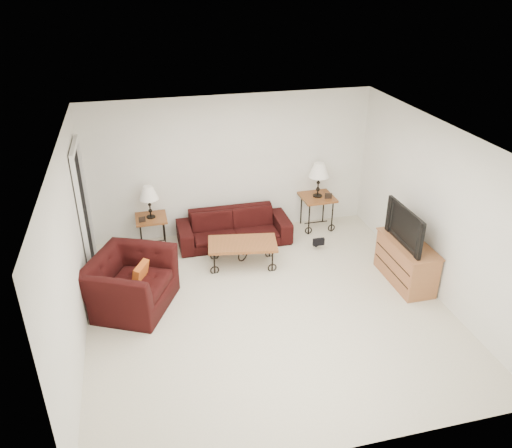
{
  "coord_description": "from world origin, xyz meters",
  "views": [
    {
      "loc": [
        -1.59,
        -5.71,
        4.37
      ],
      "look_at": [
        0.0,
        0.7,
        1.0
      ],
      "focal_mm": 35.52,
      "sensor_mm": 36.0,
      "label": 1
    }
  ],
  "objects_px": {
    "tv_stand": "(406,262)",
    "television": "(410,226)",
    "sofa": "(234,228)",
    "lamp_left": "(149,202)",
    "coffee_table": "(243,254)",
    "side_table_left": "(153,232)",
    "backpack": "(317,237)",
    "side_table_right": "(316,212)",
    "lamp_right": "(318,180)",
    "armchair": "(130,283)"
  },
  "relations": [
    {
      "from": "tv_stand",
      "to": "television",
      "type": "relative_size",
      "value": 1.12
    },
    {
      "from": "sofa",
      "to": "lamp_left",
      "type": "height_order",
      "value": "lamp_left"
    },
    {
      "from": "lamp_left",
      "to": "coffee_table",
      "type": "bearing_deg",
      "value": -35.17
    },
    {
      "from": "television",
      "to": "tv_stand",
      "type": "bearing_deg",
      "value": 90.0
    },
    {
      "from": "side_table_left",
      "to": "backpack",
      "type": "distance_m",
      "value": 2.84
    },
    {
      "from": "sofa",
      "to": "side_table_left",
      "type": "bearing_deg",
      "value": 172.66
    },
    {
      "from": "backpack",
      "to": "side_table_right",
      "type": "bearing_deg",
      "value": 50.91
    },
    {
      "from": "side_table_left",
      "to": "television",
      "type": "distance_m",
      "value": 4.26
    },
    {
      "from": "side_table_left",
      "to": "lamp_left",
      "type": "bearing_deg",
      "value": 0.0
    },
    {
      "from": "lamp_right",
      "to": "television",
      "type": "relative_size",
      "value": 0.63
    },
    {
      "from": "side_table_right",
      "to": "tv_stand",
      "type": "xyz_separation_m",
      "value": [
        0.7,
        -2.04,
        0.02
      ]
    },
    {
      "from": "side_table_right",
      "to": "coffee_table",
      "type": "distance_m",
      "value": 1.89
    },
    {
      "from": "backpack",
      "to": "coffee_table",
      "type": "bearing_deg",
      "value": 170.99
    },
    {
      "from": "coffee_table",
      "to": "armchair",
      "type": "distance_m",
      "value": 1.93
    },
    {
      "from": "side_table_left",
      "to": "backpack",
      "type": "height_order",
      "value": "side_table_left"
    },
    {
      "from": "side_table_right",
      "to": "coffee_table",
      "type": "xyz_separation_m",
      "value": [
        -1.62,
        -0.97,
        -0.11
      ]
    },
    {
      "from": "armchair",
      "to": "coffee_table",
      "type": "bearing_deg",
      "value": -42.06
    },
    {
      "from": "sofa",
      "to": "television",
      "type": "height_order",
      "value": "television"
    },
    {
      "from": "coffee_table",
      "to": "side_table_left",
      "type": "bearing_deg",
      "value": 144.83
    },
    {
      "from": "armchair",
      "to": "television",
      "type": "xyz_separation_m",
      "value": [
        4.08,
        -0.36,
        0.58
      ]
    },
    {
      "from": "lamp_right",
      "to": "coffee_table",
      "type": "height_order",
      "value": "lamp_right"
    },
    {
      "from": "sofa",
      "to": "side_table_left",
      "type": "height_order",
      "value": "sofa"
    },
    {
      "from": "tv_stand",
      "to": "backpack",
      "type": "bearing_deg",
      "value": 125.81
    },
    {
      "from": "lamp_right",
      "to": "tv_stand",
      "type": "relative_size",
      "value": 0.57
    },
    {
      "from": "lamp_right",
      "to": "coffee_table",
      "type": "bearing_deg",
      "value": -149.04
    },
    {
      "from": "tv_stand",
      "to": "lamp_right",
      "type": "bearing_deg",
      "value": 109.09
    },
    {
      "from": "lamp_left",
      "to": "tv_stand",
      "type": "distance_m",
      "value": 4.25
    },
    {
      "from": "armchair",
      "to": "side_table_left",
      "type": "bearing_deg",
      "value": 12.66
    },
    {
      "from": "lamp_left",
      "to": "lamp_right",
      "type": "distance_m",
      "value": 3.0
    },
    {
      "from": "lamp_left",
      "to": "tv_stand",
      "type": "xyz_separation_m",
      "value": [
        3.7,
        -2.04,
        -0.51
      ]
    },
    {
      "from": "sofa",
      "to": "side_table_left",
      "type": "distance_m",
      "value": 1.41
    },
    {
      "from": "side_table_left",
      "to": "armchair",
      "type": "relative_size",
      "value": 0.48
    },
    {
      "from": "lamp_right",
      "to": "tv_stand",
      "type": "xyz_separation_m",
      "value": [
        0.7,
        -2.04,
        -0.62
      ]
    },
    {
      "from": "sofa",
      "to": "coffee_table",
      "type": "distance_m",
      "value": 0.79
    },
    {
      "from": "side_table_left",
      "to": "backpack",
      "type": "relative_size",
      "value": 1.43
    },
    {
      "from": "side_table_right",
      "to": "television",
      "type": "xyz_separation_m",
      "value": [
        0.68,
        -2.04,
        0.64
      ]
    },
    {
      "from": "coffee_table",
      "to": "armchair",
      "type": "relative_size",
      "value": 0.92
    },
    {
      "from": "tv_stand",
      "to": "backpack",
      "type": "height_order",
      "value": "tv_stand"
    },
    {
      "from": "sofa",
      "to": "side_table_right",
      "type": "relative_size",
      "value": 3.06
    },
    {
      "from": "side_table_right",
      "to": "coffee_table",
      "type": "bearing_deg",
      "value": -149.04
    },
    {
      "from": "side_table_left",
      "to": "coffee_table",
      "type": "bearing_deg",
      "value": -35.17
    },
    {
      "from": "side_table_right",
      "to": "television",
      "type": "distance_m",
      "value": 2.24
    },
    {
      "from": "coffee_table",
      "to": "television",
      "type": "xyz_separation_m",
      "value": [
        2.3,
        -1.07,
        0.76
      ]
    },
    {
      "from": "side_table_left",
      "to": "backpack",
      "type": "xyz_separation_m",
      "value": [
        2.74,
        -0.71,
        -0.08
      ]
    },
    {
      "from": "side_table_right",
      "to": "backpack",
      "type": "bearing_deg",
      "value": -109.4
    },
    {
      "from": "lamp_left",
      "to": "lamp_right",
      "type": "height_order",
      "value": "lamp_right"
    },
    {
      "from": "side_table_right",
      "to": "lamp_left",
      "type": "relative_size",
      "value": 1.13
    },
    {
      "from": "sofa",
      "to": "lamp_left",
      "type": "bearing_deg",
      "value": 172.66
    },
    {
      "from": "side_table_left",
      "to": "lamp_right",
      "type": "bearing_deg",
      "value": -0.0
    },
    {
      "from": "lamp_right",
      "to": "tv_stand",
      "type": "bearing_deg",
      "value": -70.91
    }
  ]
}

